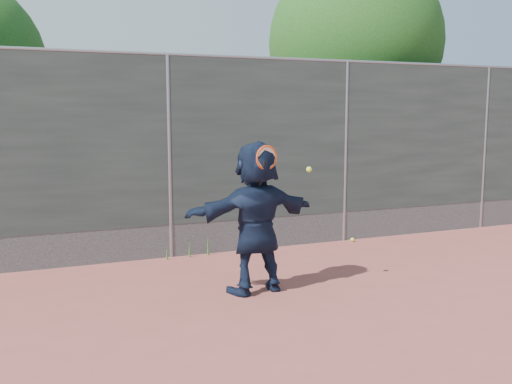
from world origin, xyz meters
name	(u,v)px	position (x,y,z in m)	size (l,w,h in m)	color
ground	(260,342)	(0.00, 0.00, 0.00)	(80.00, 80.00, 0.00)	#9E4C42
player	(256,217)	(0.56, 1.47, 0.92)	(1.71, 0.54, 1.84)	#121C33
ball_ground	(352,240)	(3.09, 3.35, 0.03)	(0.07, 0.07, 0.07)	#D5F837
fence	(169,152)	(0.00, 3.50, 1.58)	(20.00, 0.06, 3.03)	#38423D
swing_action	(271,160)	(0.66, 1.27, 1.62)	(0.74, 0.13, 0.51)	#DB4514
tree_right	(361,49)	(4.68, 5.75, 3.49)	(3.78, 3.60, 5.39)	#382314
weed_clump	(192,248)	(0.29, 3.38, 0.13)	(0.68, 0.07, 0.30)	#387226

